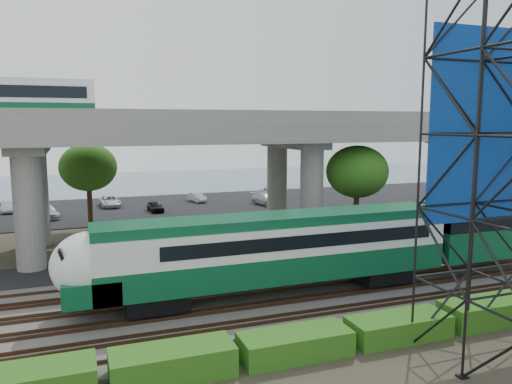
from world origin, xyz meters
name	(u,v)px	position (x,y,z in m)	size (l,w,h in m)	color
ground	(239,320)	(0.00, 0.00, 0.00)	(140.00, 140.00, 0.00)	#474233
ballast_bed	(227,304)	(0.00, 2.00, 0.10)	(90.00, 12.00, 0.20)	slate
service_road	(191,263)	(0.00, 10.50, 0.04)	(90.00, 5.00, 0.08)	black
parking_lot	(145,208)	(0.00, 34.00, 0.04)	(90.00, 18.00, 0.08)	black
harbor_water	(125,185)	(0.00, 56.00, 0.01)	(140.00, 40.00, 0.03)	#456572
rail_tracks	(227,301)	(0.00, 2.00, 0.28)	(90.00, 9.52, 0.16)	#472D1E
commuter_train	(314,244)	(4.98, 2.00, 2.88)	(29.30, 3.06, 4.30)	black
overpass	(162,139)	(-0.85, 16.00, 8.21)	(80.00, 12.00, 12.40)	#9E9B93
hedge_strip	(295,343)	(1.01, -4.30, 0.56)	(34.60, 1.80, 1.20)	#2B5B14
trees	(110,176)	(-4.67, 16.17, 5.57)	(40.94, 16.94, 7.69)	#382314
parked_cars	(154,202)	(0.97, 33.60, 0.70)	(36.87, 9.90, 1.30)	white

